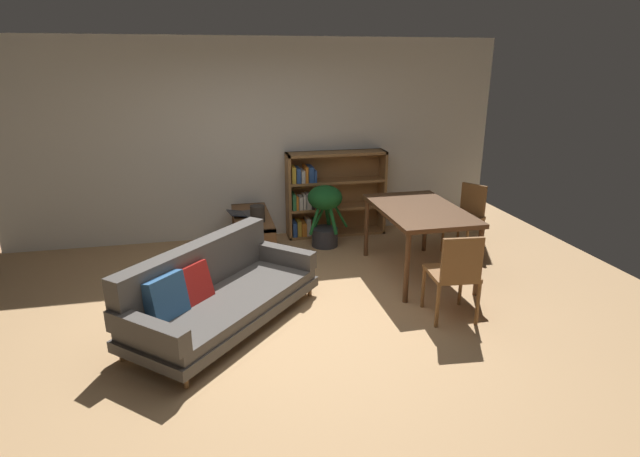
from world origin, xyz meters
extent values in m
plane|color=tan|center=(0.00, 0.00, 0.00)|extent=(8.16, 8.16, 0.00)
cube|color=silver|center=(0.00, 2.70, 1.35)|extent=(6.80, 0.10, 2.70)
cylinder|color=olive|center=(0.28, 0.57, 0.05)|extent=(0.04, 0.04, 0.10)
cylinder|color=olive|center=(-0.97, -0.79, 0.05)|extent=(0.04, 0.04, 0.10)
cylinder|color=olive|center=(-0.26, 1.06, 0.05)|extent=(0.04, 0.04, 0.10)
cylinder|color=olive|center=(-1.51, -0.30, 0.05)|extent=(0.04, 0.04, 0.10)
cube|color=#56514C|center=(-0.61, 0.13, 0.15)|extent=(1.98, 2.05, 0.10)
cube|color=#56514C|center=(-0.61, 0.13, 0.25)|extent=(1.90, 1.97, 0.10)
cube|color=#56514C|center=(-0.86, 0.36, 0.53)|extent=(1.44, 1.54, 0.45)
cube|color=#56514C|center=(0.02, 0.82, 0.40)|extent=(0.70, 0.66, 0.18)
cube|color=#56514C|center=(-1.24, -0.55, 0.40)|extent=(0.70, 0.66, 0.18)
cube|color=#336093|center=(-1.12, -0.15, 0.48)|extent=(0.40, 0.41, 0.40)
cube|color=red|center=(-0.89, 0.12, 0.46)|extent=(0.37, 0.38, 0.36)
cube|color=brown|center=(-0.19, 2.48, 0.26)|extent=(0.46, 0.04, 0.53)
cube|color=brown|center=(-0.19, 1.32, 0.26)|extent=(0.46, 0.04, 0.53)
cube|color=brown|center=(-0.19, 1.90, 0.22)|extent=(0.46, 1.16, 0.04)
cube|color=brown|center=(-0.19, 1.90, 0.51)|extent=(0.46, 1.20, 0.04)
cube|color=brown|center=(-0.19, 1.90, 0.02)|extent=(0.46, 1.16, 0.04)
cube|color=#333338|center=(-0.18, 1.98, 0.53)|extent=(0.26, 0.34, 0.02)
cube|color=black|center=(-0.38, 1.94, 0.56)|extent=(0.25, 0.32, 0.05)
cylinder|color=#2D2823|center=(-0.14, 1.64, 0.63)|extent=(0.18, 0.18, 0.20)
cylinder|color=slate|center=(-0.14, 1.64, 0.67)|extent=(0.10, 0.10, 0.01)
cylinder|color=#333338|center=(0.79, 2.02, 0.12)|extent=(0.35, 0.35, 0.25)
cylinder|color=#195623|center=(0.94, 2.02, 0.53)|extent=(0.33, 0.04, 0.58)
cylinder|color=#195623|center=(0.84, 2.10, 0.45)|extent=(0.15, 0.20, 0.44)
cylinder|color=#195623|center=(0.73, 2.06, 0.41)|extent=(0.16, 0.12, 0.35)
cylinder|color=#195623|center=(0.66, 1.92, 0.53)|extent=(0.28, 0.26, 0.59)
cylinder|color=#195623|center=(0.83, 1.88, 0.53)|extent=(0.13, 0.32, 0.60)
ellipsoid|color=#195623|center=(0.79, 2.02, 0.68)|extent=(0.46, 0.46, 0.32)
cylinder|color=#56351E|center=(1.22, 1.55, 0.38)|extent=(0.06, 0.06, 0.76)
cylinder|color=#56351E|center=(1.22, 0.20, 0.38)|extent=(0.06, 0.06, 0.76)
cylinder|color=#56351E|center=(2.03, 1.55, 0.38)|extent=(0.06, 0.06, 0.76)
cylinder|color=#56351E|center=(2.03, 0.20, 0.38)|extent=(0.06, 0.06, 0.76)
cube|color=#56351E|center=(1.63, 0.88, 0.78)|extent=(0.90, 1.46, 0.05)
cylinder|color=brown|center=(2.44, 1.18, 0.22)|extent=(0.04, 0.04, 0.43)
cylinder|color=brown|center=(2.25, 1.48, 0.22)|extent=(0.04, 0.04, 0.43)
cylinder|color=brown|center=(2.77, 1.39, 0.22)|extent=(0.04, 0.04, 0.43)
cylinder|color=brown|center=(2.58, 1.68, 0.22)|extent=(0.04, 0.04, 0.43)
cube|color=brown|center=(2.51, 1.43, 0.45)|extent=(0.56, 0.55, 0.04)
cube|color=brown|center=(2.67, 1.54, 0.67)|extent=(0.21, 0.31, 0.40)
cylinder|color=brown|center=(1.35, 0.06, 0.22)|extent=(0.04, 0.04, 0.43)
cylinder|color=brown|center=(1.75, 0.02, 0.22)|extent=(0.04, 0.04, 0.43)
cylinder|color=brown|center=(1.32, -0.35, 0.22)|extent=(0.04, 0.04, 0.43)
cylinder|color=brown|center=(1.71, -0.39, 0.22)|extent=(0.04, 0.04, 0.43)
cube|color=brown|center=(1.53, -0.17, 0.45)|extent=(0.47, 0.49, 0.04)
cube|color=brown|center=(1.51, -0.37, 0.68)|extent=(0.39, 0.07, 0.42)
cube|color=olive|center=(0.37, 2.48, 0.60)|extent=(0.04, 0.33, 1.19)
cube|color=olive|center=(1.74, 2.48, 0.60)|extent=(0.04, 0.33, 1.19)
cube|color=olive|center=(1.06, 2.48, 1.18)|extent=(1.41, 0.33, 0.04)
cube|color=olive|center=(1.06, 2.48, 0.02)|extent=(1.41, 0.33, 0.04)
cube|color=olive|center=(1.06, 2.62, 0.60)|extent=(1.37, 0.04, 1.19)
cube|color=olive|center=(1.06, 2.48, 0.41)|extent=(1.37, 0.32, 0.04)
cube|color=olive|center=(1.06, 2.48, 0.79)|extent=(1.37, 0.32, 0.04)
cube|color=#2D5199|center=(0.44, 2.46, 0.14)|extent=(0.06, 0.25, 0.20)
cube|color=gold|center=(0.50, 2.45, 0.14)|extent=(0.06, 0.21, 0.22)
cube|color=orange|center=(0.57, 2.46, 0.13)|extent=(0.07, 0.27, 0.18)
cube|color=silver|center=(0.63, 2.45, 0.15)|extent=(0.06, 0.23, 0.24)
cube|color=red|center=(0.69, 2.45, 0.12)|extent=(0.05, 0.23, 0.16)
cube|color=#337F47|center=(0.74, 2.45, 0.14)|extent=(0.03, 0.21, 0.21)
cube|color=#337F47|center=(0.43, 2.46, 0.53)|extent=(0.05, 0.26, 0.22)
cube|color=orange|center=(0.48, 2.45, 0.52)|extent=(0.03, 0.24, 0.19)
cube|color=silver|center=(0.53, 2.44, 0.51)|extent=(0.05, 0.20, 0.18)
cube|color=silver|center=(0.58, 2.44, 0.53)|extent=(0.04, 0.21, 0.20)
cube|color=silver|center=(0.64, 2.45, 0.53)|extent=(0.06, 0.23, 0.21)
cube|color=black|center=(0.70, 2.46, 0.50)|extent=(0.04, 0.25, 0.15)
cube|color=gold|center=(0.44, 2.45, 0.92)|extent=(0.05, 0.23, 0.22)
cube|color=#2D5199|center=(0.50, 2.46, 0.91)|extent=(0.06, 0.25, 0.20)
cube|color=silver|center=(0.56, 2.46, 0.89)|extent=(0.05, 0.25, 0.17)
cube|color=orange|center=(0.61, 2.46, 0.91)|extent=(0.04, 0.27, 0.22)
cube|color=#2D5199|center=(0.68, 2.46, 0.91)|extent=(0.07, 0.25, 0.21)
cube|color=#2D5199|center=(0.73, 2.46, 0.89)|extent=(0.04, 0.25, 0.17)
camera|label=1|loc=(-0.68, -4.23, 2.40)|focal=28.22mm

